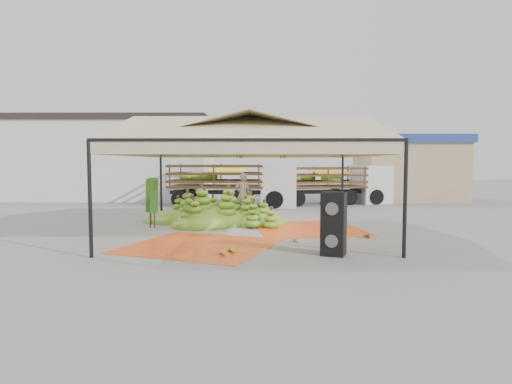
{
  "coord_description": "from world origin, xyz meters",
  "views": [
    {
      "loc": [
        0.26,
        -14.79,
        2.44
      ],
      "look_at": [
        0.2,
        1.5,
        1.3
      ],
      "focal_mm": 30.0,
      "sensor_mm": 36.0,
      "label": 1
    }
  ],
  "objects_px": {
    "vendor": "(243,195)",
    "truck_left": "(238,180)",
    "speaker_stack": "(334,224)",
    "banana_heap": "(217,206)",
    "truck_right": "(338,180)"
  },
  "relations": [
    {
      "from": "vendor",
      "to": "truck_right",
      "type": "height_order",
      "value": "truck_right"
    },
    {
      "from": "banana_heap",
      "to": "vendor",
      "type": "xyz_separation_m",
      "value": [
        0.99,
        1.95,
        0.32
      ]
    },
    {
      "from": "speaker_stack",
      "to": "truck_left",
      "type": "xyz_separation_m",
      "value": [
        -3.06,
        12.58,
        0.63
      ]
    },
    {
      "from": "speaker_stack",
      "to": "truck_right",
      "type": "bearing_deg",
      "value": 100.0
    },
    {
      "from": "vendor",
      "to": "truck_right",
      "type": "distance_m",
      "value": 8.03
    },
    {
      "from": "banana_heap",
      "to": "vendor",
      "type": "distance_m",
      "value": 2.21
    },
    {
      "from": "vendor",
      "to": "truck_left",
      "type": "bearing_deg",
      "value": -104.41
    },
    {
      "from": "speaker_stack",
      "to": "vendor",
      "type": "relative_size",
      "value": 0.86
    },
    {
      "from": "speaker_stack",
      "to": "truck_right",
      "type": "xyz_separation_m",
      "value": [
        2.74,
        13.96,
        0.54
      ]
    },
    {
      "from": "truck_left",
      "to": "vendor",
      "type": "bearing_deg",
      "value": -80.83
    },
    {
      "from": "speaker_stack",
      "to": "banana_heap",
      "type": "bearing_deg",
      "value": 142.05
    },
    {
      "from": "vendor",
      "to": "truck_left",
      "type": "distance_m",
      "value": 4.6
    },
    {
      "from": "banana_heap",
      "to": "truck_right",
      "type": "xyz_separation_m",
      "value": [
        6.38,
        7.88,
        0.72
      ]
    },
    {
      "from": "banana_heap",
      "to": "truck_left",
      "type": "distance_m",
      "value": 6.58
    },
    {
      "from": "speaker_stack",
      "to": "vendor",
      "type": "height_order",
      "value": "vendor"
    }
  ]
}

